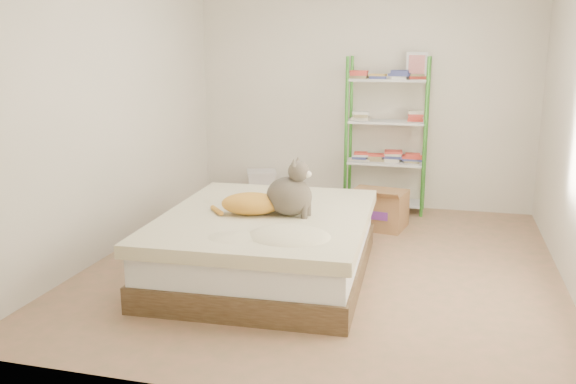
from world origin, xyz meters
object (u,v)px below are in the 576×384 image
(cardboard_box, at_px, (378,209))
(orange_cat, at_px, (251,201))
(white_bin, at_px, (262,187))
(shelf_unit, at_px, (387,132))
(bed, at_px, (267,244))
(grey_cat, at_px, (289,188))

(cardboard_box, bearing_deg, orange_cat, -107.20)
(cardboard_box, height_order, white_bin, cardboard_box)
(shelf_unit, distance_m, cardboard_box, 0.97)
(bed, height_order, grey_cat, grey_cat)
(bed, height_order, white_bin, bed)
(bed, height_order, shelf_unit, shelf_unit)
(grey_cat, relative_size, white_bin, 1.08)
(bed, height_order, cardboard_box, bed)
(cardboard_box, xyz_separation_m, white_bin, (-1.44, 0.65, 0.00))
(cardboard_box, bearing_deg, bed, -105.02)
(orange_cat, height_order, cardboard_box, orange_cat)
(orange_cat, xyz_separation_m, cardboard_box, (0.82, 1.61, -0.43))
(shelf_unit, bearing_deg, cardboard_box, -89.70)
(bed, relative_size, grey_cat, 4.61)
(orange_cat, bearing_deg, grey_cat, -2.20)
(grey_cat, height_order, white_bin, grey_cat)
(bed, xyz_separation_m, white_bin, (-0.72, 2.20, -0.06))
(white_bin, bearing_deg, shelf_unit, 1.24)
(bed, relative_size, cardboard_box, 3.39)
(grey_cat, bearing_deg, bed, 93.94)
(orange_cat, xyz_separation_m, grey_cat, (0.29, 0.06, 0.11))
(bed, xyz_separation_m, cardboard_box, (0.72, 1.55, -0.06))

